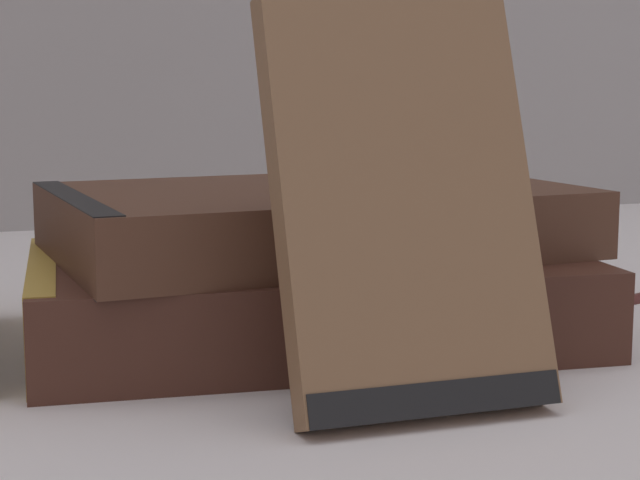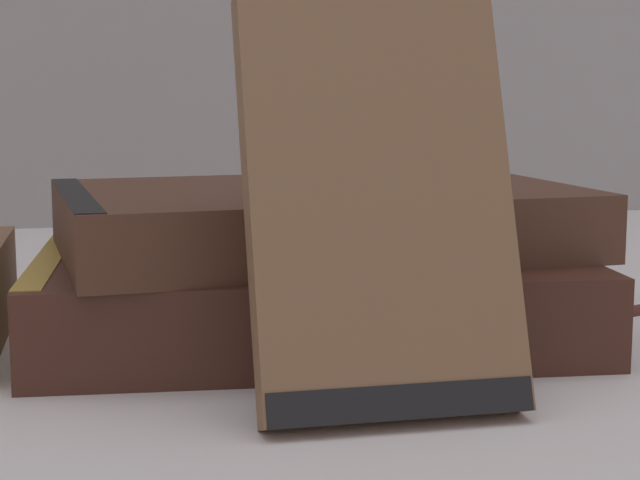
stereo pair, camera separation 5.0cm
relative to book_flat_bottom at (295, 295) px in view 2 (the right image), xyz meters
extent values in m
plane|color=silver|center=(-0.03, 0.00, -0.02)|extent=(3.00, 3.00, 0.00)
cube|color=#422319|center=(0.01, 0.00, 0.00)|extent=(0.26, 0.18, 0.04)
cube|color=olive|center=(-0.11, 0.01, 0.00)|extent=(0.03, 0.15, 0.04)
cube|color=#4C2D1E|center=(0.01, 0.00, 0.03)|extent=(0.24, 0.16, 0.03)
cube|color=black|center=(-0.10, -0.01, 0.03)|extent=(0.02, 0.14, 0.03)
cube|color=brown|center=(0.01, -0.11, 0.06)|extent=(0.10, 0.07, 0.15)
cube|color=black|center=(0.01, -0.13, -0.01)|extent=(0.09, 0.02, 0.02)
cylinder|color=silver|center=(0.03, -0.02, 0.05)|extent=(0.05, 0.05, 0.01)
torus|color=tan|center=(0.03, -0.02, 0.05)|extent=(0.05, 0.05, 0.01)
sphere|color=tan|center=(0.03, 0.01, 0.05)|extent=(0.01, 0.01, 0.01)
torus|color=black|center=(-0.05, 0.14, -0.02)|extent=(0.05, 0.05, 0.00)
torus|color=black|center=(0.00, 0.16, -0.02)|extent=(0.05, 0.05, 0.00)
cylinder|color=black|center=(-0.02, 0.15, -0.02)|extent=(0.02, 0.01, 0.00)
cylinder|color=#471E19|center=(0.18, 0.01, -0.02)|extent=(0.12, 0.05, 0.01)
camera|label=1|loc=(-0.14, -0.46, 0.10)|focal=60.00mm
camera|label=2|loc=(-0.10, -0.48, 0.10)|focal=60.00mm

